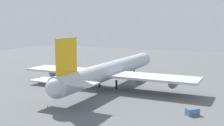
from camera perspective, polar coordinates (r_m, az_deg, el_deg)
name	(u,v)px	position (r m, az deg, el deg)	size (l,w,h in m)	color
ground_plane	(112,86)	(104.98, 0.00, -4.48)	(284.99, 284.99, 0.00)	slate
cargo_airplane	(111,70)	(103.41, -0.13, -1.38)	(71.25, 61.82, 18.42)	silver
catering_truck	(43,79)	(114.63, -13.21, -3.09)	(4.80, 3.14, 2.07)	#333338
pushback_tractor	(67,70)	(134.91, -8.77, -1.37)	(2.73, 3.85, 2.01)	#333338
cargo_container_aft	(192,112)	(75.43, 15.27, -9.07)	(3.52, 3.51, 1.66)	#4C729E
safety_cone_nose	(138,71)	(134.80, 5.04, -1.60)	(0.53, 0.53, 0.75)	orange
safety_cone_tail	(48,107)	(80.15, -12.37, -8.29)	(0.55, 0.55, 0.79)	orange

